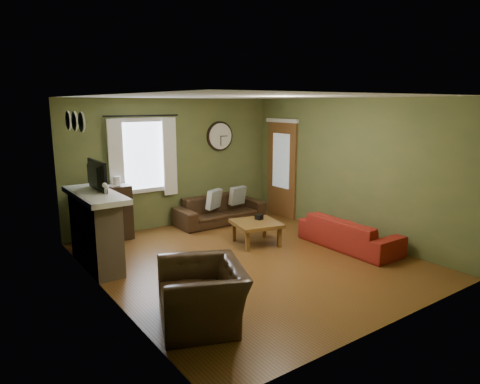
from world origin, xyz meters
TOP-DOWN VIEW (x-y plane):
  - floor at (0.00, 0.00)m, footprint 4.60×5.20m
  - ceiling at (0.00, 0.00)m, footprint 4.60×5.20m
  - wall_left at (-2.30, 0.00)m, footprint 0.00×5.20m
  - wall_right at (2.30, 0.00)m, footprint 0.00×5.20m
  - wall_back at (0.00, 2.60)m, footprint 4.60×0.00m
  - wall_front at (0.00, -2.60)m, footprint 4.60×0.00m
  - fireplace at (-2.10, 1.15)m, footprint 0.40×1.40m
  - firebox at (-1.91, 1.15)m, footprint 0.04×0.60m
  - mantel at (-2.07, 1.15)m, footprint 0.58×1.60m
  - tv at (-2.05, 1.30)m, footprint 0.08×0.60m
  - tv_screen at (-1.97, 1.30)m, footprint 0.02×0.62m
  - medallion_left at (-2.28, 0.80)m, footprint 0.28×0.28m
  - medallion_mid at (-2.28, 1.15)m, footprint 0.28×0.28m
  - medallion_right at (-2.28, 1.50)m, footprint 0.28×0.28m
  - window_pane at (-0.70, 2.58)m, footprint 1.00×0.02m
  - curtain_rod at (-0.70, 2.48)m, footprint 0.03×0.03m
  - curtain_left at (-1.25, 2.48)m, footprint 0.28×0.04m
  - curtain_right at (-0.15, 2.48)m, footprint 0.28×0.04m
  - wall_clock at (1.10, 2.55)m, footprint 0.64×0.06m
  - door at (2.27, 1.85)m, footprint 0.05×0.90m
  - bookshelf at (-1.53, 2.30)m, footprint 0.86×0.36m
  - book at (-1.51, 2.25)m, footprint 0.21×0.25m
  - sofa_brown at (0.83, 2.16)m, footprint 1.93×0.76m
  - pillow_left at (0.63, 2.08)m, footprint 0.41×0.27m
  - pillow_right at (1.23, 2.09)m, footprint 0.39×0.17m
  - sofa_red at (1.80, -0.52)m, footprint 0.72×1.84m
  - armchair at (-1.65, -1.31)m, footprint 1.26×1.33m
  - coffee_table at (0.58, 0.58)m, footprint 0.92×0.92m
  - tissue_box at (0.73, 0.68)m, footprint 0.14×0.14m
  - wine_glass_a at (-2.05, 0.63)m, footprint 0.07×0.07m
  - wine_glass_b at (-2.05, 0.71)m, footprint 0.07×0.07m

SIDE VIEW (x-z plane):
  - floor at x=0.00m, z-range 0.00..0.00m
  - coffee_table at x=0.58m, z-range 0.00..0.41m
  - sofa_red at x=1.80m, z-range 0.00..0.54m
  - sofa_brown at x=0.83m, z-range 0.00..0.56m
  - firebox at x=-1.91m, z-range 0.02..0.57m
  - armchair at x=-1.65m, z-range 0.00..0.69m
  - tissue_box at x=0.73m, z-range 0.36..0.44m
  - bookshelf at x=-1.53m, z-range 0.00..1.02m
  - fireplace at x=-2.10m, z-range 0.00..1.10m
  - pillow_left at x=0.63m, z-range 0.35..0.75m
  - pillow_right at x=1.23m, z-range 0.36..0.74m
  - book at x=-1.51m, z-range 0.95..0.97m
  - door at x=2.27m, z-range 0.00..2.10m
  - mantel at x=-2.07m, z-range 1.10..1.18m
  - wine_glass_a at x=-2.05m, z-range 1.18..1.37m
  - wine_glass_b at x=-2.05m, z-range 1.18..1.39m
  - wall_left at x=-2.30m, z-range 0.00..2.60m
  - wall_right at x=2.30m, z-range 0.00..2.60m
  - wall_back at x=0.00m, z-range 0.00..2.60m
  - wall_front at x=0.00m, z-range 0.00..2.60m
  - tv at x=-2.05m, z-range 1.18..1.53m
  - tv_screen at x=-1.97m, z-range 1.23..1.59m
  - curtain_left at x=-1.25m, z-range 0.67..2.23m
  - curtain_right at x=-0.15m, z-range 0.67..2.23m
  - window_pane at x=-0.70m, z-range 0.85..2.15m
  - wall_clock at x=1.10m, z-range 1.48..2.12m
  - medallion_left at x=-2.28m, z-range 2.24..2.26m
  - medallion_mid at x=-2.28m, z-range 2.24..2.26m
  - medallion_right at x=-2.28m, z-range 2.24..2.26m
  - curtain_rod at x=-0.70m, z-range 1.52..3.02m
  - ceiling at x=0.00m, z-range 2.60..2.60m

